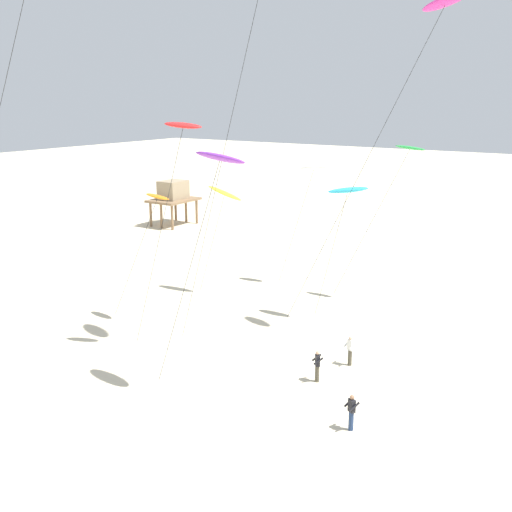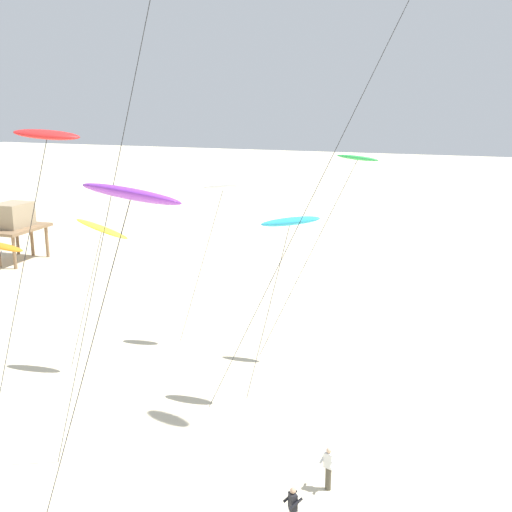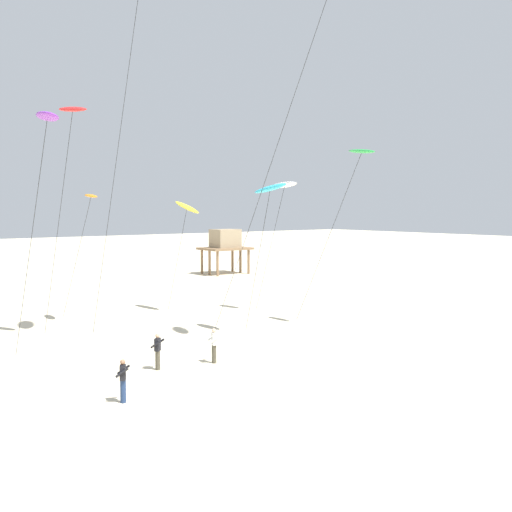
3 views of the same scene
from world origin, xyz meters
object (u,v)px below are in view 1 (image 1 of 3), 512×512
(kite_cyan, at_px, (348,191))
(kite_flyer_middle, at_px, (350,350))
(kite_orange, at_px, (157,198))
(kite_green, at_px, (409,150))
(kite_purple, at_px, (219,159))
(kite_yellow, at_px, (224,194))
(kite_flyer_furthest, at_px, (351,411))
(stilt_house, at_px, (173,194))
(kite_flyer_nearest, at_px, (317,365))
(kite_magenta, at_px, (444,5))
(kite_white, at_px, (314,169))
(kite_red, at_px, (182,128))

(kite_cyan, distance_m, kite_flyer_middle, 10.26)
(kite_orange, height_order, kite_green, kite_green)
(kite_purple, xyz_separation_m, kite_orange, (5.73, 9.15, -3.37))
(kite_purple, bearing_deg, kite_yellow, 35.86)
(kite_flyer_furthest, relative_size, stilt_house, 0.32)
(kite_cyan, xyz_separation_m, kite_flyer_nearest, (-8.80, -2.82, -7.55))
(kite_cyan, xyz_separation_m, kite_flyer_middle, (-6.08, -3.35, -7.55))
(kite_magenta, height_order, kite_yellow, kite_magenta)
(kite_purple, height_order, kite_yellow, kite_purple)
(kite_magenta, distance_m, kite_orange, 19.39)
(kite_green, bearing_deg, kite_flyer_nearest, -175.68)
(kite_magenta, height_order, kite_flyer_furthest, kite_magenta)
(kite_purple, bearing_deg, kite_white, 15.44)
(kite_purple, height_order, kite_white, kite_purple)
(kite_yellow, xyz_separation_m, kite_green, (5.26, -11.38, 3.21))
(kite_cyan, xyz_separation_m, stilt_house, (16.89, 29.04, -4.91))
(kite_orange, distance_m, kite_green, 16.89)
(kite_yellow, relative_size, stilt_house, 1.52)
(kite_yellow, height_order, kite_orange, kite_orange)
(stilt_house, bearing_deg, kite_flyer_furthest, -129.43)
(kite_white, distance_m, kite_flyer_furthest, 22.70)
(kite_orange, relative_size, stilt_house, 1.59)
(kite_purple, bearing_deg, stilt_house, 44.27)
(kite_white, distance_m, kite_flyer_middle, 16.67)
(kite_red, relative_size, kite_flyer_nearest, 7.72)
(kite_red, bearing_deg, kite_yellow, 25.34)
(kite_purple, distance_m, kite_white, 18.92)
(stilt_house, bearing_deg, kite_flyer_middle, -125.34)
(kite_yellow, bearing_deg, kite_white, -38.54)
(kite_flyer_middle, bearing_deg, kite_cyan, 28.88)
(kite_cyan, height_order, kite_flyer_middle, kite_cyan)
(kite_flyer_nearest, bearing_deg, stilt_house, 51.11)
(kite_green, distance_m, kite_white, 7.34)
(kite_orange, height_order, stilt_house, kite_orange)
(kite_magenta, bearing_deg, kite_white, 61.40)
(kite_cyan, relative_size, kite_flyer_furthest, 5.32)
(kite_flyer_nearest, distance_m, kite_flyer_furthest, 4.79)
(kite_magenta, bearing_deg, kite_red, 132.53)
(kite_cyan, distance_m, kite_flyer_furthest, 15.60)
(kite_white, bearing_deg, kite_green, -90.43)
(kite_cyan, bearing_deg, kite_green, -17.31)
(kite_flyer_furthest, bearing_deg, kite_flyer_middle, 25.66)
(kite_cyan, relative_size, kite_orange, 1.07)
(kite_red, bearing_deg, kite_flyer_nearest, -84.54)
(kite_cyan, bearing_deg, kite_purple, 178.06)
(kite_green, bearing_deg, kite_purple, 173.18)
(kite_yellow, relative_size, kite_flyer_nearest, 4.75)
(kite_flyer_middle, distance_m, kite_flyer_furthest, 6.71)
(kite_green, bearing_deg, kite_flyer_furthest, -165.64)
(kite_flyer_middle, height_order, stilt_house, stilt_house)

